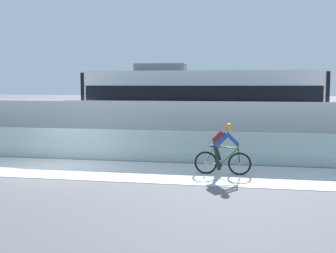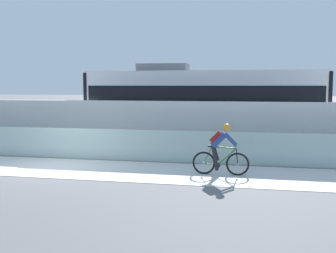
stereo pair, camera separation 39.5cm
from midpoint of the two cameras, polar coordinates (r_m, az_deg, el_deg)
ground_plane at (r=14.89m, az=-15.70°, el=-5.42°), size 200.00×200.00×0.00m
bike_path_deck at (r=14.89m, az=-15.70°, el=-5.40°), size 32.00×3.20×0.01m
glass_parapet at (r=16.45m, az=-12.90°, el=-2.28°), size 32.00×0.05×1.16m
concrete_barrier_wall at (r=18.05m, az=-10.65°, el=0.04°), size 32.00×0.36×2.15m
tram_rail_near at (r=20.49m, az=-8.07°, el=-2.28°), size 32.00×0.08×0.01m
tram_rail_far at (r=21.84m, az=-6.86°, el=-1.78°), size 32.00×0.08×0.01m
tram at (r=20.09m, az=3.93°, el=3.02°), size 11.06×2.54×3.81m
cyclist_on_bike at (r=13.26m, az=6.51°, el=-3.08°), size 1.77×0.58×1.61m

